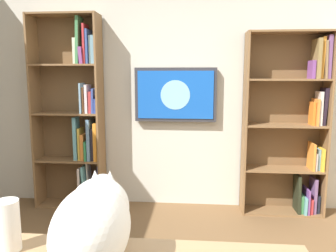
% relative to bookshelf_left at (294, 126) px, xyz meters
% --- Properties ---
extents(wall_back, '(4.52, 0.06, 2.70)m').
position_rel_bookshelf_left_xyz_m(wall_back, '(1.31, -0.16, 0.37)').
color(wall_back, beige).
rests_on(wall_back, ground).
extents(bookshelf_left, '(0.87, 0.28, 1.97)m').
position_rel_bookshelf_left_xyz_m(bookshelf_left, '(0.00, 0.00, 0.00)').
color(bookshelf_left, brown).
rests_on(bookshelf_left, ground).
extents(bookshelf_right, '(0.78, 0.28, 2.18)m').
position_rel_bookshelf_left_xyz_m(bookshelf_right, '(2.41, 0.00, 0.07)').
color(bookshelf_right, brown).
rests_on(bookshelf_right, ground).
extents(wall_mounted_tv, '(0.92, 0.07, 0.60)m').
position_rel_bookshelf_left_xyz_m(wall_mounted_tv, '(1.29, -0.08, 0.32)').
color(wall_mounted_tv, '#333338').
extents(cat, '(0.33, 0.63, 0.38)m').
position_rel_bookshelf_left_xyz_m(cat, '(1.47, 2.38, -0.06)').
color(cat, white).
rests_on(cat, desk).
extents(paper_towel_roll, '(0.11, 0.11, 0.24)m').
position_rel_bookshelf_left_xyz_m(paper_towel_roll, '(1.91, 2.29, -0.14)').
color(paper_towel_roll, white).
rests_on(paper_towel_roll, desk).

